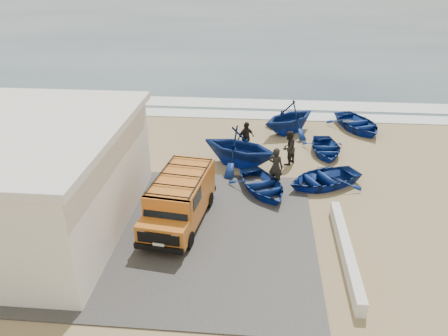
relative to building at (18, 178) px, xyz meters
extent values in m
plane|color=#9F855C|center=(7.50, 2.00, -2.16)|extent=(160.00, 160.00, 0.00)
cube|color=#43403D|center=(5.50, 0.00, -2.14)|extent=(12.00, 10.00, 0.05)
cube|color=#385166|center=(7.50, 58.00, -2.16)|extent=(180.00, 88.00, 0.01)
cube|color=white|center=(7.50, 14.00, -2.13)|extent=(180.00, 1.60, 0.06)
cube|color=white|center=(7.50, 16.50, -2.14)|extent=(180.00, 2.20, 0.04)
cube|color=white|center=(0.00, 0.00, -0.16)|extent=(8.00, 9.00, 4.00)
cube|color=silver|center=(0.00, 0.00, 1.99)|extent=(8.40, 9.40, 0.30)
cube|color=black|center=(3.95, 1.50, 0.44)|extent=(0.08, 0.70, 0.90)
cube|color=silver|center=(12.50, -1.00, -1.89)|extent=(0.35, 6.00, 0.55)
cube|color=orange|center=(6.16, 1.08, -1.02)|extent=(2.33, 4.00, 1.60)
cube|color=orange|center=(5.85, -1.23, -1.39)|extent=(1.94, 1.11, 0.87)
cube|color=black|center=(5.91, -0.78, -0.61)|extent=(1.73, 0.55, 0.70)
cube|color=black|center=(5.79, -1.68, -1.29)|extent=(1.56, 0.28, 0.44)
cube|color=black|center=(5.79, -1.71, -1.71)|extent=(1.88, 0.38, 0.21)
cube|color=black|center=(6.16, 1.03, -0.14)|extent=(2.20, 3.70, 0.06)
cylinder|color=black|center=(5.05, -0.73, -1.82)|extent=(0.30, 0.70, 0.68)
cylinder|color=black|center=(5.45, 2.25, -1.82)|extent=(0.30, 0.70, 0.68)
cylinder|color=black|center=(6.76, -0.96, -1.82)|extent=(0.30, 0.70, 0.68)
cylinder|color=black|center=(7.16, 2.02, -1.82)|extent=(0.30, 0.70, 0.68)
imported|color=navy|center=(9.44, 3.53, -1.80)|extent=(3.74, 4.22, 0.72)
imported|color=navy|center=(12.29, 4.40, -1.78)|extent=(4.51, 4.09, 0.77)
imported|color=navy|center=(8.23, 6.23, -1.10)|extent=(5.09, 4.80, 2.13)
imported|color=navy|center=(12.85, 8.09, -1.83)|extent=(2.45, 3.33, 0.67)
imported|color=navy|center=(10.97, 11.08, -1.16)|extent=(5.05, 5.02, 2.02)
imported|color=navy|center=(15.26, 11.93, -1.75)|extent=(4.14, 4.80, 0.83)
imported|color=black|center=(10.03, 4.24, -1.20)|extent=(0.83, 0.71, 1.93)
imported|color=black|center=(10.73, 6.65, -1.25)|extent=(1.08, 1.13, 1.83)
imported|color=black|center=(8.48, 7.77, -1.25)|extent=(1.11, 1.04, 1.83)
camera|label=1|loc=(9.23, -14.13, 7.82)|focal=35.00mm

